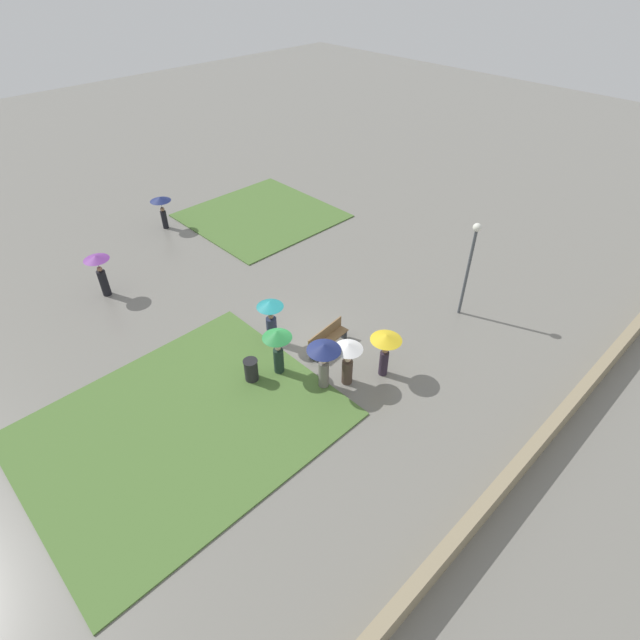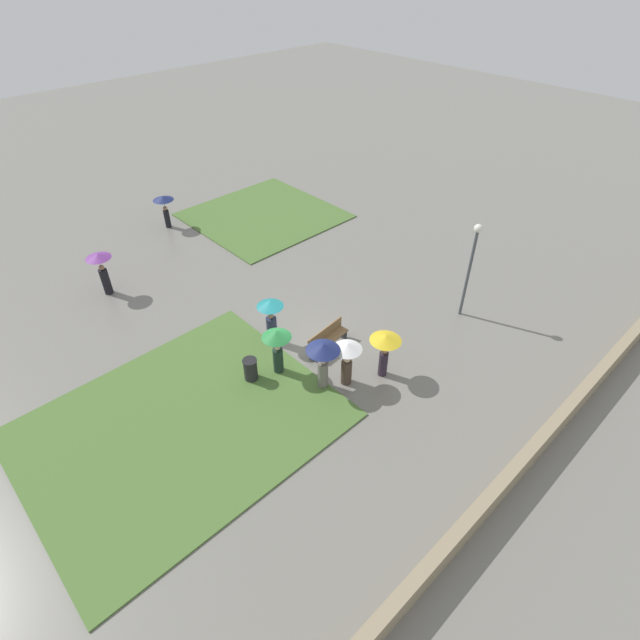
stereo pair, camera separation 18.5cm
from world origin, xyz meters
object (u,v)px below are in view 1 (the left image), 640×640
Objects in this scene: crowd_person_white at (348,356)px; crowd_person_yellow at (385,346)px; lamp_post at (471,257)px; crowd_person_green at (278,343)px; crowd_person_navy at (324,356)px; crowd_person_teal at (271,315)px; lone_walker_mid_plaza at (161,204)px; lone_walker_far_path at (99,269)px; trash_bin at (251,370)px; park_bench at (327,338)px.

crowd_person_white is 1.37m from crowd_person_yellow.
lamp_post reaches higher than crowd_person_white.
lamp_post is 8.10m from crowd_person_green.
crowd_person_yellow is at bearing -4.24° from crowd_person_white.
crowd_person_white is 0.93× the size of crowd_person_navy.
crowd_person_teal is at bearing 136.08° from crowd_person_navy.
crowd_person_navy reaches higher than lone_walker_mid_plaza.
lone_walker_mid_plaza is at bearing 105.62° from lone_walker_far_path.
crowd_person_green reaches higher than trash_bin.
trash_bin is 2.70m from crowd_person_navy.
lamp_post reaches higher than crowd_person_yellow.
crowd_person_teal is 11.21m from lone_walker_mid_plaza.
trash_bin is at bearing -11.66° from lone_walker_far_path.
crowd_person_teal is 1.68m from crowd_person_green.
crowd_person_white is (-0.77, -1.75, 0.73)m from park_bench.
lone_walker_far_path is at bearing 88.58° from crowd_person_yellow.
crowd_person_navy is at bearing 171.79° from crowd_person_white.
crowd_person_green is at bearing 110.44° from crowd_person_yellow.
crowd_person_teal is 1.10× the size of crowd_person_yellow.
trash_bin is 2.27m from crowd_person_teal.
lone_walker_mid_plaza is at bearing 65.08° from crowd_person_yellow.
lone_walker_far_path reaches higher than lone_walker_mid_plaza.
crowd_person_yellow is 12.45m from lone_walker_far_path.
crowd_person_teal is at bearing -84.33° from crowd_person_green.
crowd_person_white is (0.50, -3.44, -0.09)m from crowd_person_teal.
crowd_person_white is 0.90× the size of lone_walker_far_path.
lamp_post reaches higher than crowd_person_green.
crowd_person_white is at bearing 20.17° from crowd_person_navy.
crowd_person_teal is 1.02× the size of crowd_person_navy.
crowd_person_green is at bearing -134.76° from lone_walker_mid_plaza.
trash_bin is at bearing 115.64° from crowd_person_yellow.
crowd_person_teal is 4.40m from crowd_person_yellow.
lamp_post is 5.18m from crowd_person_yellow.
park_bench is 12.79m from lone_walker_mid_plaza.
trash_bin is 0.48× the size of crowd_person_green.
crowd_person_green is (-0.88, -1.43, 0.07)m from crowd_person_teal.
crowd_person_navy is 2.20m from crowd_person_yellow.
park_bench is 2.05m from crowd_person_white.
lone_walker_far_path is at bearing 109.76° from park_bench.
crowd_person_white is at bearing -127.76° from lone_walker_mid_plaza.
lone_walker_far_path is (-3.61, 10.87, 0.10)m from crowd_person_white.
crowd_person_white reaches higher than lone_walker_mid_plaza.
park_bench is 10.15m from lone_walker_far_path.
park_bench is at bearing -125.07° from lone_walker_mid_plaza.
crowd_person_yellow is at bearing -40.06° from trash_bin.
crowd_person_navy is 14.23m from lone_walker_mid_plaza.
lone_walker_far_path reaches higher than park_bench.
park_bench is 1.02× the size of crowd_person_green.
lone_walker_far_path is (-9.84, 11.35, -1.34)m from lamp_post.
crowd_person_yellow is 0.91× the size of lone_walker_far_path.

